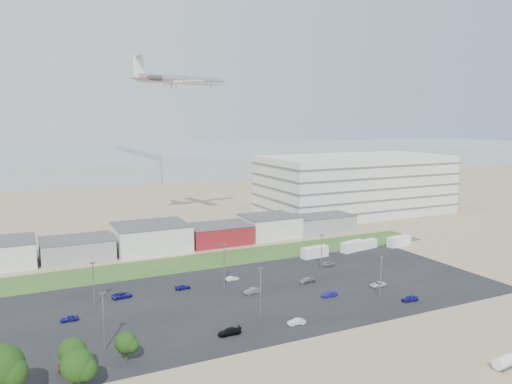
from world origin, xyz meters
TOP-DOWN VIEW (x-y plane):
  - ground at (0.00, 0.00)m, footprint 700.00×700.00m
  - parking_lot at (5.00, 20.00)m, footprint 120.00×50.00m
  - grass_strip at (0.00, 52.00)m, footprint 160.00×16.00m
  - hills_backdrop at (40.00, 315.00)m, footprint 700.00×200.00m
  - building_row at (-17.00, 71.00)m, footprint 170.00×20.00m
  - parking_garage at (90.00, 95.00)m, footprint 80.00×40.00m
  - storage_tank_nw at (27.19, -28.58)m, footprint 4.15×2.41m
  - box_trailer_a at (35.36, 41.48)m, footprint 8.61×3.32m
  - box_trailer_b at (49.66, 42.28)m, footprint 8.73×4.27m
  - box_trailer_c at (55.83, 43.10)m, footprint 7.58×3.54m
  - box_trailer_d at (67.01, 41.03)m, footprint 8.77×3.59m
  - tree_left at (-46.15, -4.92)m, footprint 6.76×6.76m
  - tree_mid at (-36.23, -6.28)m, footprint 5.31×5.31m
  - tree_right at (-36.33, -0.36)m, footprint 4.71×4.71m
  - tree_near at (-27.85, 0.52)m, footprint 3.97×3.97m
  - lightpole_front_l at (-30.42, 6.67)m, footprint 1.24×0.52m
  - lightpole_front_m at (1.23, 8.64)m, footprint 1.21×0.50m
  - lightpole_front_r at (30.44, 6.08)m, footprint 1.15×0.48m
  - lightpole_back_l at (-29.00, 29.30)m, footprint 1.15×0.48m
  - lightpole_back_m at (1.11, 28.17)m, footprint 1.28×0.53m
  - lightpole_back_r at (30.09, 29.90)m, footprint 1.16×0.48m
  - airliner at (13.98, 101.14)m, footprint 45.74×35.40m
  - parked_car_0 at (35.10, 12.53)m, footprint 4.23×2.00m
  - parked_car_1 at (20.47, 11.81)m, footprint 3.89×1.44m
  - parked_car_2 at (35.06, 1.51)m, footprint 4.00×1.99m
  - parked_car_3 at (-8.20, 2.83)m, footprint 4.56×1.91m
  - parked_car_5 at (-34.81, 22.82)m, footprint 3.56×1.57m
  - parked_car_6 at (-8.31, 31.37)m, footprint 3.91×1.92m
  - parked_car_7 at (5.32, 21.42)m, footprint 4.05×1.58m
  - parked_car_8 at (33.80, 32.19)m, footprint 3.89×1.68m
  - parked_car_9 at (-22.61, 31.65)m, footprint 4.85×2.66m
  - parked_car_10 at (-36.35, 1.46)m, footprint 4.37×2.02m
  - parked_car_11 at (4.94, 32.24)m, footprint 3.41×1.33m
  - parked_car_12 at (21.11, 22.65)m, footprint 4.71×2.36m
  - parked_car_13 at (5.63, 1.39)m, footprint 3.76×1.60m

SIDE VIEW (x-z plane):
  - ground at x=0.00m, z-range 0.00..0.00m
  - parking_lot at x=5.00m, z-range 0.00..0.01m
  - grass_strip at x=0.00m, z-range 0.00..0.02m
  - parked_car_6 at x=-8.31m, z-range 0.00..1.09m
  - parked_car_11 at x=4.94m, z-range 0.00..1.11m
  - parked_car_0 at x=35.10m, z-range 0.00..1.17m
  - parked_car_5 at x=-34.81m, z-range 0.00..1.19m
  - parked_car_13 at x=5.63m, z-range 0.00..1.21m
  - parked_car_10 at x=-36.35m, z-range 0.00..1.24m
  - parked_car_1 at x=20.47m, z-range 0.00..1.27m
  - parked_car_9 at x=-22.61m, z-range 0.00..1.29m
  - parked_car_8 at x=33.80m, z-range 0.00..1.31m
  - parked_car_2 at x=35.06m, z-range 0.00..1.31m
  - parked_car_12 at x=21.11m, z-range 0.00..1.31m
  - parked_car_7 at x=5.32m, z-range 0.00..1.32m
  - parked_car_3 at x=-8.20m, z-range 0.00..1.32m
  - storage_tank_nw at x=27.19m, z-range 0.00..2.37m
  - box_trailer_c at x=55.83m, z-range 0.00..2.73m
  - box_trailer_b at x=49.66m, z-range 0.00..3.14m
  - box_trailer_a at x=35.36m, z-range 0.00..3.16m
  - box_trailer_d at x=67.01m, z-range 0.00..3.20m
  - tree_near at x=-27.85m, z-range 0.00..5.96m
  - tree_right at x=-36.33m, z-range 0.00..7.06m
  - tree_mid at x=-36.23m, z-range 0.00..7.97m
  - building_row at x=-17.00m, z-range 0.00..8.00m
  - hills_backdrop at x=40.00m, z-range 0.00..9.00m
  - lightpole_front_r at x=30.44m, z-range 0.00..9.73m
  - lightpole_back_l at x=-29.00m, z-range 0.00..9.81m
  - lightpole_back_r at x=30.09m, z-range 0.00..9.82m
  - tree_left at x=-46.15m, z-range 0.00..10.14m
  - lightpole_front_m at x=1.23m, z-range 0.00..10.25m
  - lightpole_front_l at x=-30.42m, z-range 0.00..10.51m
  - lightpole_back_m at x=1.11m, z-range 0.00..10.91m
  - parking_garage at x=90.00m, z-range 0.00..25.00m
  - airliner at x=13.98m, z-range 48.82..60.98m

